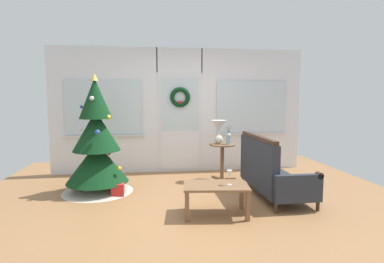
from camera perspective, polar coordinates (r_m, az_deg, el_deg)
ground_plane at (r=4.63m, az=0.31°, el=-13.15°), size 6.76×6.76×0.00m
back_wall_with_door at (r=6.44m, az=-2.28°, el=3.95°), size 5.20×0.19×2.55m
christmas_tree at (r=5.26m, az=-17.15°, el=-2.86°), size 1.14×1.14×1.92m
settee_sofa at (r=5.03m, az=14.04°, el=-7.31°), size 0.73×1.58×0.96m
side_table at (r=5.79m, az=5.58°, el=-4.25°), size 0.50×0.48×0.68m
table_lamp at (r=5.75m, az=4.96°, el=0.53°), size 0.28×0.28×0.44m
flower_vase at (r=5.71m, az=6.73°, el=-1.22°), size 0.11×0.10×0.35m
coffee_table at (r=4.13m, az=4.42°, el=-10.53°), size 0.89×0.61×0.41m
wine_glass at (r=4.08m, az=6.94°, el=-7.81°), size 0.08×0.08×0.20m
gift_box at (r=5.09m, az=-13.52°, el=-10.37°), size 0.19×0.18×0.19m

